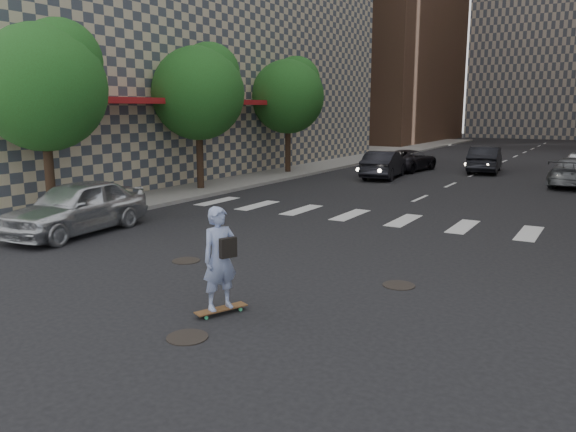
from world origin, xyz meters
name	(u,v)px	position (x,y,z in m)	size (l,w,h in m)	color
ground	(221,286)	(0.00, 0.00, 0.00)	(160.00, 160.00, 0.00)	black
sidewalk_left	(229,167)	(-14.50, 20.00, 0.07)	(13.00, 80.00, 0.15)	gray
tree_a	(47,82)	(-9.45, 3.14, 4.65)	(4.20, 4.20, 6.60)	#382619
tree_b	(201,89)	(-9.45, 11.14, 4.65)	(4.20, 4.20, 6.60)	#382619
tree_c	(290,93)	(-9.45, 19.14, 4.65)	(4.20, 4.20, 6.60)	#382619
manhole_a	(187,337)	(1.20, -2.50, 0.01)	(0.70, 0.70, 0.02)	black
manhole_b	(186,261)	(-2.00, 1.20, 0.01)	(0.70, 0.70, 0.02)	black
manhole_c	(399,285)	(3.30, 2.00, 0.01)	(0.70, 0.70, 0.02)	black
skateboarder	(220,259)	(1.02, -1.31, 1.07)	(0.70, 1.04, 2.03)	brown
silver_sedan	(76,207)	(-7.00, 2.00, 0.82)	(1.94, 4.83, 1.64)	silver
traffic_car_a	(384,165)	(-3.94, 20.00, 0.75)	(1.58, 4.53, 1.49)	black
traffic_car_c	(409,160)	(-4.01, 24.38, 0.65)	(2.16, 4.68, 1.30)	black
traffic_car_e	(485,159)	(0.26, 25.79, 0.78)	(1.64, 4.71, 1.55)	black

